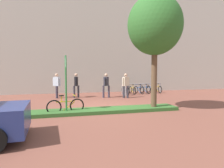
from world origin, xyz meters
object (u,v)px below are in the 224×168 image
bike_at_sign (66,106)px  bike_rack_cluster (142,89)px  person_shirt_blue (126,84)px  parking_sign_post (66,76)px  person_suited_navy (76,84)px  person_suited_dark (106,84)px  person_casual_tan (57,84)px  bollard_steel (125,90)px  tree_sidewalk (155,26)px

bike_at_sign → bike_rack_cluster: bearing=44.6°
bike_at_sign → person_shirt_blue: bearing=44.1°
parking_sign_post → bike_at_sign: bearing=108.2°
parking_sign_post → person_suited_navy: (0.79, 5.14, -0.71)m
bike_at_sign → person_suited_navy: size_ratio=0.97×
person_suited_navy → person_suited_dark: size_ratio=1.00×
parking_sign_post → person_casual_tan: size_ratio=1.51×
bollard_steel → person_shirt_blue: (-0.26, -0.89, 0.53)m
person_casual_tan → person_shirt_blue: (4.67, -1.19, 0.00)m
bollard_steel → person_suited_navy: bearing=177.7°
bike_rack_cluster → bollard_steel: bollard_steel is taller
person_suited_dark → bollard_steel: bearing=14.2°
tree_sidewalk → parking_sign_post: tree_sidewalk is taller
person_suited_navy → person_casual_tan: bearing=173.4°
bike_at_sign → person_casual_tan: 5.28m
bollard_steel → person_suited_navy: size_ratio=0.52×
tree_sidewalk → person_suited_dark: tree_sidewalk is taller
tree_sidewalk → bike_at_sign: bearing=177.8°
person_casual_tan → tree_sidewalk: bearing=-48.7°
person_suited_dark → person_casual_tan: bearing=168.4°
bollard_steel → person_casual_tan: size_ratio=0.52×
bike_rack_cluster → person_casual_tan: 6.92m
parking_sign_post → person_suited_navy: 5.25m
tree_sidewalk → parking_sign_post: 4.83m
bollard_steel → bike_at_sign: bearing=-131.9°
tree_sidewalk → person_shirt_blue: (-0.07, 4.19, -3.10)m
person_shirt_blue → person_casual_tan: bearing=165.7°
parking_sign_post → person_suited_dark: parking_sign_post is taller
person_casual_tan → person_shirt_blue: size_ratio=1.00×
bike_at_sign → person_shirt_blue: person_shirt_blue is taller
bollard_steel → person_casual_tan: bearing=176.5°
bike_at_sign → bollard_steel: bollard_steel is taller
tree_sidewalk → bike_rack_cluster: size_ratio=1.49×
bike_at_sign → bollard_steel: bearing=48.1°
parking_sign_post → bollard_steel: size_ratio=2.88×
tree_sidewalk → bike_rack_cluster: bearing=71.8°
parking_sign_post → person_shirt_blue: bearing=44.8°
person_shirt_blue → person_suited_dark: 1.38m
person_suited_dark → tree_sidewalk: bearing=-73.9°
parking_sign_post → person_shirt_blue: (4.13, 4.10, -0.71)m
person_casual_tan → person_suited_navy: same height
person_shirt_blue → person_suited_dark: same height
bike_rack_cluster → bollard_steel: (-1.89, -1.29, 0.10)m
bike_at_sign → person_shirt_blue: size_ratio=0.97×
tree_sidewalk → person_casual_tan: size_ratio=3.23×
bollard_steel → person_suited_navy: 3.64m
parking_sign_post → person_suited_dark: size_ratio=1.51×
bike_at_sign → bike_rack_cluster: (6.30, 6.21, -0.00)m
parking_sign_post → bike_at_sign: parking_sign_post is taller
bike_rack_cluster → person_suited_navy: 5.65m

